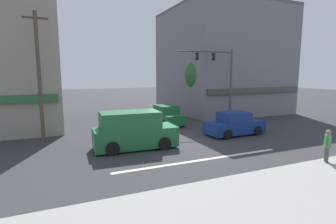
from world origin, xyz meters
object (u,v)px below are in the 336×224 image
sedan_parked_curbside (235,125)px  van_crossing_rightbound (134,131)px  sedan_waiting_far (166,116)px  pedestrian_foreground_with_bag (327,145)px  traffic_light_mast (221,74)px  utility_pole_near_left (39,76)px  street_tree (206,75)px  utility_pole_far_right (209,71)px

sedan_parked_curbside → van_crossing_rightbound: van_crossing_rightbound is taller
sedan_waiting_far → van_crossing_rightbound: bearing=-127.1°
van_crossing_rightbound → pedestrian_foreground_with_bag: 9.64m
pedestrian_foreground_with_bag → sedan_parked_curbside: bearing=90.7°
traffic_light_mast → sedan_waiting_far: (-4.36, 1.44, -3.46)m
utility_pole_near_left → pedestrian_foreground_with_bag: utility_pole_near_left is taller
sedan_parked_curbside → pedestrian_foreground_with_bag: pedestrian_foreground_with_bag is taller
street_tree → pedestrian_foreground_with_bag: (-2.26, -14.27, -3.08)m
utility_pole_near_left → sedan_parked_curbside: (12.05, -3.21, -3.34)m
van_crossing_rightbound → sedan_waiting_far: bearing=52.9°
utility_pole_near_left → pedestrian_foreground_with_bag: bearing=-39.0°
traffic_light_mast → utility_pole_near_left: bearing=-176.5°
utility_pole_near_left → sedan_waiting_far: size_ratio=1.86×
utility_pole_far_right → van_crossing_rightbound: bearing=-138.9°
utility_pole_far_right → traffic_light_mast: (-1.87, -4.86, -0.24)m
sedan_parked_curbside → pedestrian_foreground_with_bag: 6.64m
street_tree → sedan_waiting_far: bearing=-157.5°
sedan_parked_curbside → van_crossing_rightbound: size_ratio=0.89×
van_crossing_rightbound → pedestrian_foreground_with_bag: (7.40, -6.18, -0.05)m
utility_pole_near_left → utility_pole_far_right: bearing=20.2°
utility_pole_far_right → pedestrian_foreground_with_bag: (-3.32, -15.54, -3.47)m
street_tree → utility_pole_near_left: utility_pole_near_left is taller
traffic_light_mast → sedan_waiting_far: size_ratio=1.48×
street_tree → traffic_light_mast: size_ratio=0.99×
sedan_waiting_far → utility_pole_near_left: bearing=-166.1°
street_tree → pedestrian_foreground_with_bag: 14.77m
utility_pole_far_right → sedan_parked_curbside: utility_pole_far_right is taller
utility_pole_far_right → traffic_light_mast: 5.21m
street_tree → van_crossing_rightbound: 12.96m
utility_pole_far_right → sedan_waiting_far: 8.01m
street_tree → sedan_parked_curbside: 8.65m
utility_pole_near_left → pedestrian_foreground_with_bag: (12.14, -9.84, -3.10)m
utility_pole_near_left → sedan_parked_curbside: bearing=-14.9°
sedan_parked_curbside → pedestrian_foreground_with_bag: (0.09, -6.63, 0.24)m
pedestrian_foreground_with_bag → street_tree: bearing=81.0°
sedan_parked_curbside → van_crossing_rightbound: bearing=-176.5°
utility_pole_far_right → sedan_waiting_far: bearing=-151.2°
utility_pole_near_left → sedan_waiting_far: (9.24, 2.28, -3.34)m
sedan_parked_curbside → sedan_waiting_far: (-2.82, 5.49, 0.00)m
sedan_waiting_far → van_crossing_rightbound: (-4.50, -5.95, 0.29)m
street_tree → van_crossing_rightbound: bearing=-140.1°
traffic_light_mast → van_crossing_rightbound: 10.43m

